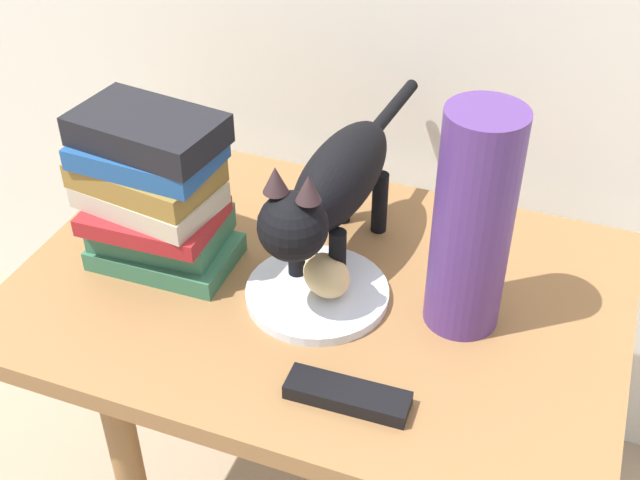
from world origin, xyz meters
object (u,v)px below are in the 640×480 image
at_px(side_table, 320,326).
at_px(bread_roll, 326,275).
at_px(green_vase, 473,223).
at_px(tv_remote, 347,395).
at_px(book_stack, 153,192).
at_px(cat, 333,187).
at_px(plate, 317,293).

bearing_deg(side_table, bread_roll, -50.06).
height_order(green_vase, tv_remote, green_vase).
bearing_deg(book_stack, cat, 17.35).
bearing_deg(cat, green_vase, -13.10).
height_order(bread_roll, green_vase, green_vase).
bearing_deg(plate, cat, 94.39).
relative_size(cat, book_stack, 2.07).
distance_m(plate, green_vase, 0.24).
bearing_deg(side_table, tv_remote, -60.57).
bearing_deg(plate, side_table, 101.90).
bearing_deg(cat, plate, -85.61).
height_order(side_table, bread_roll, bread_roll).
bearing_deg(bread_roll, green_vase, 8.28).
bearing_deg(tv_remote, plate, 119.95).
distance_m(side_table, plate, 0.09).
height_order(side_table, plate, plate).
bearing_deg(side_table, green_vase, 1.83).
height_order(cat, green_vase, green_vase).
distance_m(side_table, book_stack, 0.31).
bearing_deg(book_stack, tv_remote, -25.80).
bearing_deg(tv_remote, green_vase, 62.98).
bearing_deg(side_table, plate, -78.10).
relative_size(bread_roll, tv_remote, 0.53).
xyz_separation_m(green_vase, tv_remote, (-0.09, -0.19, -0.14)).
xyz_separation_m(cat, tv_remote, (0.11, -0.24, -0.12)).
bearing_deg(cat, tv_remote, -66.05).
xyz_separation_m(side_table, plate, (0.01, -0.02, 0.08)).
distance_m(side_table, bread_roll, 0.12).
distance_m(green_vase, tv_remote, 0.26).
xyz_separation_m(side_table, tv_remote, (0.11, -0.19, 0.09)).
xyz_separation_m(bread_roll, cat, (-0.02, 0.07, 0.09)).
bearing_deg(bread_roll, plate, -160.86).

